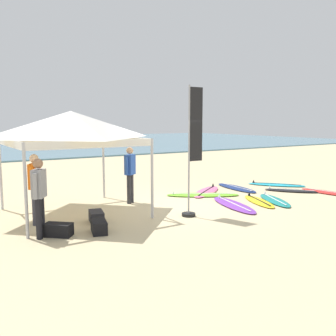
{
  "coord_description": "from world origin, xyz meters",
  "views": [
    {
      "loc": [
        -5.8,
        -8.97,
        2.49
      ],
      "look_at": [
        0.62,
        0.92,
        1.0
      ],
      "focal_mm": 39.95,
      "sensor_mm": 36.0,
      "label": 1
    }
  ],
  "objects_px": {
    "surfboard_pink": "(206,191)",
    "surfboard_teal": "(275,200)",
    "surfboard_cyan": "(276,185)",
    "surfboard_navy": "(236,188)",
    "person_orange": "(35,184)",
    "surfboard_red": "(328,192)",
    "surfboard_black": "(291,190)",
    "gear_bag_near_tent": "(99,227)",
    "surfboard_purple": "(233,205)",
    "banner_flag": "(192,156)",
    "person_blue": "(130,171)",
    "person_grey": "(39,192)",
    "canopy_tent": "(71,125)",
    "surfboard_yellow": "(259,201)",
    "surfboard_lime": "(203,195)",
    "gear_bag_on_sand": "(96,217)",
    "gear_bag_by_pole": "(58,230)"
  },
  "relations": [
    {
      "from": "surfboard_teal",
      "to": "surfboard_purple",
      "type": "bearing_deg",
      "value": 171.17
    },
    {
      "from": "person_grey",
      "to": "banner_flag",
      "type": "height_order",
      "value": "banner_flag"
    },
    {
      "from": "surfboard_purple",
      "to": "surfboard_lime",
      "type": "height_order",
      "value": "same"
    },
    {
      "from": "surfboard_yellow",
      "to": "banner_flag",
      "type": "bearing_deg",
      "value": -176.43
    },
    {
      "from": "canopy_tent",
      "to": "surfboard_yellow",
      "type": "bearing_deg",
      "value": -18.25
    },
    {
      "from": "gear_bag_near_tent",
      "to": "person_blue",
      "type": "bearing_deg",
      "value": 49.55
    },
    {
      "from": "surfboard_cyan",
      "to": "surfboard_pink",
      "type": "height_order",
      "value": "same"
    },
    {
      "from": "surfboard_black",
      "to": "person_grey",
      "type": "bearing_deg",
      "value": -176.4
    },
    {
      "from": "surfboard_teal",
      "to": "canopy_tent",
      "type": "bearing_deg",
      "value": 161.85
    },
    {
      "from": "gear_bag_on_sand",
      "to": "gear_bag_by_pole",
      "type": "bearing_deg",
      "value": -152.12
    },
    {
      "from": "surfboard_teal",
      "to": "gear_bag_near_tent",
      "type": "xyz_separation_m",
      "value": [
        -5.88,
        -0.11,
        0.1
      ]
    },
    {
      "from": "gear_bag_on_sand",
      "to": "person_grey",
      "type": "bearing_deg",
      "value": -160.91
    },
    {
      "from": "surfboard_red",
      "to": "surfboard_navy",
      "type": "bearing_deg",
      "value": 130.35
    },
    {
      "from": "surfboard_pink",
      "to": "surfboard_teal",
      "type": "relative_size",
      "value": 1.08
    },
    {
      "from": "canopy_tent",
      "to": "gear_bag_by_pole",
      "type": "height_order",
      "value": "canopy_tent"
    },
    {
      "from": "surfboard_red",
      "to": "gear_bag_on_sand",
      "type": "relative_size",
      "value": 3.29
    },
    {
      "from": "surfboard_pink",
      "to": "surfboard_teal",
      "type": "bearing_deg",
      "value": -68.94
    },
    {
      "from": "surfboard_navy",
      "to": "surfboard_teal",
      "type": "bearing_deg",
      "value": -102.83
    },
    {
      "from": "surfboard_yellow",
      "to": "person_blue",
      "type": "bearing_deg",
      "value": 148.36
    },
    {
      "from": "surfboard_red",
      "to": "person_blue",
      "type": "bearing_deg",
      "value": 159.76
    },
    {
      "from": "surfboard_navy",
      "to": "gear_bag_near_tent",
      "type": "bearing_deg",
      "value": -159.78
    },
    {
      "from": "surfboard_pink",
      "to": "banner_flag",
      "type": "xyz_separation_m",
      "value": [
        -2.33,
        -2.29,
        1.54
      ]
    },
    {
      "from": "canopy_tent",
      "to": "surfboard_yellow",
      "type": "distance_m",
      "value": 6.0
    },
    {
      "from": "person_grey",
      "to": "gear_bag_near_tent",
      "type": "xyz_separation_m",
      "value": [
        1.19,
        -0.34,
        -0.85
      ]
    },
    {
      "from": "person_orange",
      "to": "gear_bag_near_tent",
      "type": "relative_size",
      "value": 2.85
    },
    {
      "from": "surfboard_black",
      "to": "surfboard_yellow",
      "type": "distance_m",
      "value": 2.37
    },
    {
      "from": "surfboard_cyan",
      "to": "banner_flag",
      "type": "relative_size",
      "value": 0.6
    },
    {
      "from": "canopy_tent",
      "to": "surfboard_purple",
      "type": "relative_size",
      "value": 1.32
    },
    {
      "from": "surfboard_lime",
      "to": "person_blue",
      "type": "height_order",
      "value": "person_blue"
    },
    {
      "from": "canopy_tent",
      "to": "surfboard_red",
      "type": "xyz_separation_m",
      "value": [
        8.3,
        -2.03,
        -2.35
      ]
    },
    {
      "from": "surfboard_navy",
      "to": "person_orange",
      "type": "height_order",
      "value": "person_orange"
    },
    {
      "from": "person_orange",
      "to": "surfboard_cyan",
      "type": "bearing_deg",
      "value": 3.48
    },
    {
      "from": "surfboard_cyan",
      "to": "person_grey",
      "type": "height_order",
      "value": "person_grey"
    },
    {
      "from": "surfboard_red",
      "to": "surfboard_lime",
      "type": "relative_size",
      "value": 0.82
    },
    {
      "from": "surfboard_pink",
      "to": "surfboard_purple",
      "type": "bearing_deg",
      "value": -107.09
    },
    {
      "from": "surfboard_yellow",
      "to": "gear_bag_near_tent",
      "type": "height_order",
      "value": "gear_bag_near_tent"
    },
    {
      "from": "surfboard_pink",
      "to": "person_grey",
      "type": "xyz_separation_m",
      "value": [
        -6.19,
        -2.05,
        0.95
      ]
    },
    {
      "from": "surfboard_purple",
      "to": "gear_bag_by_pole",
      "type": "bearing_deg",
      "value": -179.0
    },
    {
      "from": "surfboard_red",
      "to": "surfboard_cyan",
      "type": "height_order",
      "value": "same"
    },
    {
      "from": "surfboard_cyan",
      "to": "surfboard_teal",
      "type": "height_order",
      "value": "same"
    },
    {
      "from": "person_grey",
      "to": "gear_bag_on_sand",
      "type": "relative_size",
      "value": 2.85
    },
    {
      "from": "surfboard_black",
      "to": "gear_bag_near_tent",
      "type": "height_order",
      "value": "gear_bag_near_tent"
    },
    {
      "from": "surfboard_black",
      "to": "surfboard_purple",
      "type": "bearing_deg",
      "value": -170.43
    },
    {
      "from": "canopy_tent",
      "to": "surfboard_cyan",
      "type": "height_order",
      "value": "canopy_tent"
    },
    {
      "from": "surfboard_cyan",
      "to": "surfboard_lime",
      "type": "height_order",
      "value": "same"
    },
    {
      "from": "surfboard_navy",
      "to": "person_blue",
      "type": "height_order",
      "value": "person_blue"
    },
    {
      "from": "person_blue",
      "to": "person_orange",
      "type": "bearing_deg",
      "value": -163.8
    },
    {
      "from": "gear_bag_by_pole",
      "to": "person_grey",
      "type": "bearing_deg",
      "value": 165.77
    },
    {
      "from": "surfboard_lime",
      "to": "gear_bag_near_tent",
      "type": "relative_size",
      "value": 4.01
    },
    {
      "from": "surfboard_teal",
      "to": "surfboard_black",
      "type": "distance_m",
      "value": 1.93
    }
  ]
}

